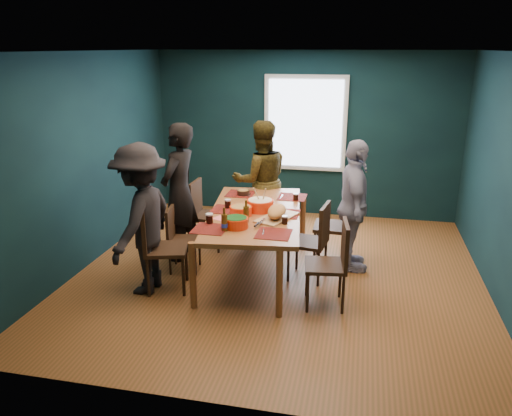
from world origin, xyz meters
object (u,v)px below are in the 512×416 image
at_px(chair_right_far, 340,220).
at_px(chair_right_near, 334,258).
at_px(chair_left_near, 158,241).
at_px(chair_left_mid, 178,234).
at_px(chair_right_mid, 315,236).
at_px(cutting_board, 277,213).
at_px(person_near_left, 141,219).
at_px(bowl_dumpling, 260,205).
at_px(person_far_left, 179,192).
at_px(dining_table, 255,218).
at_px(person_back, 261,181).
at_px(chair_left_far, 203,209).
at_px(person_right, 354,206).
at_px(bowl_herbs, 236,222).
at_px(bowl_salad, 241,210).

height_order(chair_right_far, chair_right_near, chair_right_far).
relative_size(chair_left_near, chair_right_far, 1.01).
height_order(chair_left_mid, chair_right_near, chair_right_near).
height_order(chair_right_far, chair_right_mid, chair_right_far).
height_order(chair_right_far, cutting_board, chair_right_far).
height_order(person_near_left, bowl_dumpling, person_near_left).
height_order(chair_right_near, person_near_left, person_near_left).
bearing_deg(person_far_left, cutting_board, 78.99).
bearing_deg(person_near_left, bowl_dumpling, 125.27).
height_order(dining_table, chair_right_far, chair_right_far).
distance_m(chair_left_mid, person_back, 1.63).
relative_size(chair_left_far, chair_right_mid, 0.99).
height_order(person_right, cutting_board, person_right).
bearing_deg(cutting_board, chair_right_far, 69.44).
xyz_separation_m(dining_table, cutting_board, (0.30, -0.19, 0.15)).
relative_size(chair_right_far, person_far_left, 0.56).
bearing_deg(chair_right_mid, chair_right_far, 73.14).
height_order(dining_table, person_near_left, person_near_left).
bearing_deg(chair_left_near, person_far_left, 79.36).
distance_m(chair_right_far, cutting_board, 1.08).
height_order(dining_table, person_far_left, person_far_left).
distance_m(person_right, cutting_board, 1.06).
bearing_deg(chair_left_mid, chair_right_mid, -5.27).
xyz_separation_m(chair_right_near, person_near_left, (-2.19, -0.08, 0.31)).
xyz_separation_m(chair_right_near, cutting_board, (-0.71, 0.42, 0.33)).
height_order(dining_table, person_back, person_back).
bearing_deg(cutting_board, bowl_dumpling, 156.72).
height_order(chair_left_near, bowl_herbs, chair_left_near).
distance_m(chair_left_mid, person_right, 2.24).
xyz_separation_m(chair_right_far, chair_right_mid, (-0.26, -0.56, -0.03)).
bearing_deg(chair_right_mid, chair_right_near, -58.49).
distance_m(chair_left_near, person_right, 2.44).
bearing_deg(chair_left_near, chair_left_far, 70.78).
relative_size(person_far_left, bowl_salad, 6.82).
bearing_deg(chair_right_near, chair_left_mid, 157.88).
bearing_deg(chair_right_mid, chair_left_far, 164.75).
bearing_deg(chair_left_mid, cutting_board, -12.86).
bearing_deg(person_far_left, chair_left_near, 12.90).
distance_m(dining_table, chair_right_near, 1.20).
distance_m(bowl_salad, bowl_dumpling, 0.30).
xyz_separation_m(chair_right_far, bowl_herbs, (-1.10, -1.15, 0.29)).
bearing_deg(chair_right_near, person_far_left, 148.85).
bearing_deg(chair_left_far, chair_right_far, -3.33).
distance_m(chair_left_mid, chair_right_near, 2.06).
relative_size(chair_right_far, chair_right_mid, 1.06).
distance_m(chair_right_mid, person_far_left, 1.89).
height_order(chair_left_mid, cutting_board, cutting_board).
bearing_deg(chair_right_near, chair_left_far, 137.48).
bearing_deg(dining_table, chair_right_near, -38.72).
distance_m(dining_table, bowl_herbs, 0.61).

